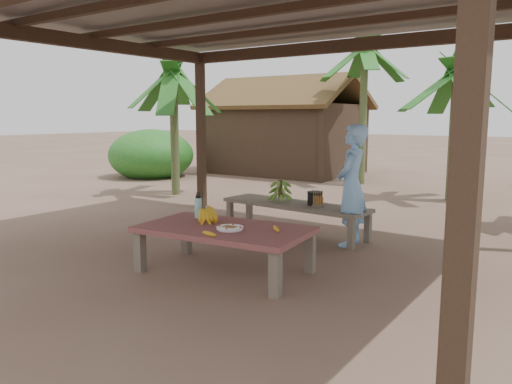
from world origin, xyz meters
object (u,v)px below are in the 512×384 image
Objects in this scene: woman at (352,185)px; plate at (230,228)px; ripe_banana_bunch at (204,214)px; bench at (295,207)px; work_table at (224,233)px; cooking_pot at (315,199)px; water_flask at (198,207)px.

plate is at bearing -21.86° from woman.
bench is at bearing 87.86° from ripe_banana_bunch.
bench is at bearing 91.76° from work_table.
plate is at bearing -74.47° from bench.
cooking_pot is at bearing 82.97° from work_table.
cooking_pot is (0.03, 1.99, 0.10)m from work_table.
ripe_banana_bunch is at bearing -33.16° from water_flask.
ripe_banana_bunch is at bearing 162.11° from work_table.
bench is 7.31× the size of water_flask.
work_table is at bearing -20.25° from water_flask.
work_table is at bearing -90.74° from cooking_pot.
woman reaches higher than bench.
work_table is 1.97m from bench.
water_flask is at bearing -107.69° from cooking_pot.
ripe_banana_bunch is 2.03m from woman.
work_table reaches higher than bench.
water_flask is 1.46× the size of cooking_pot.
water_flask reaches higher than bench.
work_table is 0.18m from plate.
ripe_banana_bunch is at bearing -100.96° from cooking_pot.
woman is at bearing -2.77° from bench.
cooking_pot is (0.30, 0.04, 0.14)m from bench.
work_table is 0.39m from ripe_banana_bunch.
work_table is 0.61m from water_flask.
cooking_pot is (0.57, 1.79, -0.09)m from water_flask.
bench is 1.42× the size of woman.
water_flask reaches higher than plate.
bench is at bearing -104.12° from woman.
water_flask is 0.19× the size of woman.
cooking_pot is at bearing 12.06° from bench.
work_table is 9.05× the size of cooking_pot.
woman reaches higher than cooking_pot.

